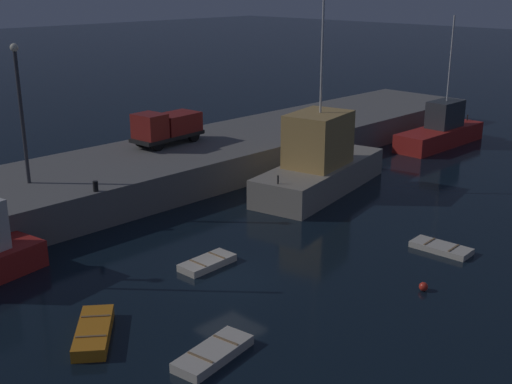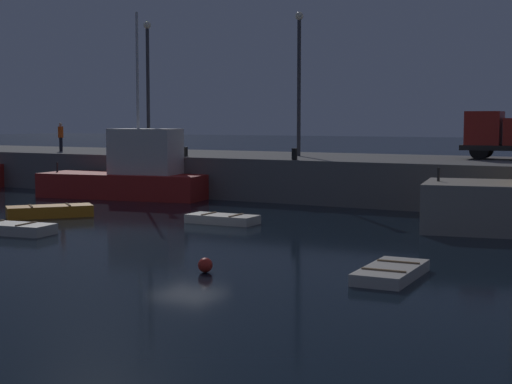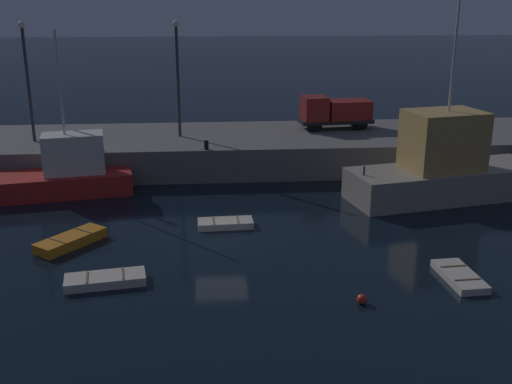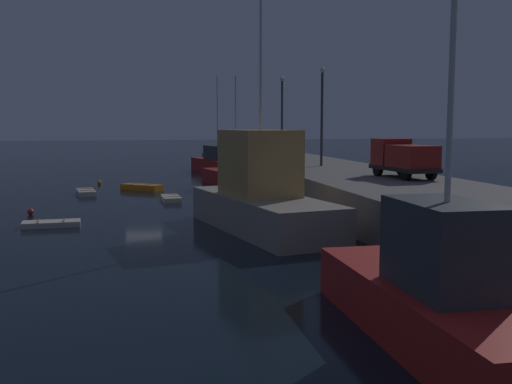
{
  "view_description": "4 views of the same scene",
  "coord_description": "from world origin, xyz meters",
  "px_view_note": "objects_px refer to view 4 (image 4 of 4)",
  "views": [
    {
      "loc": [
        -18.13,
        -19.59,
        12.82
      ],
      "look_at": [
        6.5,
        4.82,
        1.56
      ],
      "focal_mm": 46.04,
      "sensor_mm": 36.0,
      "label": 1
    },
    {
      "loc": [
        16.45,
        -23.65,
        3.99
      ],
      "look_at": [
        0.81,
        3.64,
        1.11
      ],
      "focal_mm": 54.99,
      "sensor_mm": 36.0,
      "label": 2
    },
    {
      "loc": [
        -0.45,
        -26.9,
        11.05
      ],
      "look_at": [
        2.08,
        4.76,
        0.87
      ],
      "focal_mm": 42.7,
      "sensor_mm": 36.0,
      "label": 3
    },
    {
      "loc": [
        42.2,
        -0.84,
        5.35
      ],
      "look_at": [
        5.96,
        6.78,
        1.14
      ],
      "focal_mm": 42.09,
      "sensor_mm": 36.0,
      "label": 4
    }
  ],
  "objects_px": {
    "rowboat_white_mid": "(142,187)",
    "dinghy_orange_near": "(171,198)",
    "fishing_boat_white": "(433,296)",
    "dinghy_red_small": "(86,192)",
    "bollard_east": "(229,151)",
    "bollard_central": "(264,160)",
    "mooring_buoy_near": "(30,212)",
    "lamp_post_east": "(322,108)",
    "dockworker": "(257,146)",
    "fishing_trawler_red": "(215,162)",
    "rowboat_blue_far": "(51,224)",
    "bollard_west": "(277,164)",
    "lamp_post_west": "(282,111)",
    "fishing_boat_blue": "(234,172)",
    "fishing_boat_orange": "(262,195)",
    "mooring_buoy_mid": "(99,182)",
    "utility_truck": "(403,157)"
  },
  "relations": [
    {
      "from": "fishing_trawler_red",
      "to": "mooring_buoy_near",
      "type": "distance_m",
      "value": 33.54
    },
    {
      "from": "fishing_boat_orange",
      "to": "rowboat_blue_far",
      "type": "relative_size",
      "value": 4.08
    },
    {
      "from": "fishing_boat_white",
      "to": "dinghy_red_small",
      "type": "distance_m",
      "value": 35.53
    },
    {
      "from": "fishing_trawler_red",
      "to": "dinghy_red_small",
      "type": "xyz_separation_m",
      "value": [
        19.94,
        -12.75,
        -0.88
      ]
    },
    {
      "from": "fishing_boat_orange",
      "to": "lamp_post_west",
      "type": "bearing_deg",
      "value": 163.42
    },
    {
      "from": "dockworker",
      "to": "bollard_east",
      "type": "xyz_separation_m",
      "value": [
        -6.46,
        -1.84,
        -0.73
      ]
    },
    {
      "from": "rowboat_white_mid",
      "to": "lamp_post_east",
      "type": "distance_m",
      "value": 15.77
    },
    {
      "from": "dockworker",
      "to": "bollard_central",
      "type": "bearing_deg",
      "value": -9.03
    },
    {
      "from": "mooring_buoy_near",
      "to": "dockworker",
      "type": "bearing_deg",
      "value": 140.88
    },
    {
      "from": "dinghy_red_small",
      "to": "mooring_buoy_mid",
      "type": "xyz_separation_m",
      "value": [
        -7.67,
        0.63,
        0.0
      ]
    },
    {
      "from": "fishing_boat_white",
      "to": "fishing_boat_orange",
      "type": "bearing_deg",
      "value": -177.54
    },
    {
      "from": "fishing_boat_white",
      "to": "lamp_post_east",
      "type": "distance_m",
      "value": 32.85
    },
    {
      "from": "lamp_post_east",
      "to": "utility_truck",
      "type": "relative_size",
      "value": 1.42
    },
    {
      "from": "bollard_east",
      "to": "fishing_trawler_red",
      "type": "bearing_deg",
      "value": -110.97
    },
    {
      "from": "dockworker",
      "to": "bollard_west",
      "type": "height_order",
      "value": "dockworker"
    },
    {
      "from": "rowboat_blue_far",
      "to": "lamp_post_east",
      "type": "xyz_separation_m",
      "value": [
        -12.04,
        18.68,
        6.4
      ]
    },
    {
      "from": "utility_truck",
      "to": "rowboat_white_mid",
      "type": "bearing_deg",
      "value": -135.33
    },
    {
      "from": "lamp_post_east",
      "to": "fishing_boat_white",
      "type": "bearing_deg",
      "value": -13.26
    },
    {
      "from": "fishing_boat_orange",
      "to": "utility_truck",
      "type": "bearing_deg",
      "value": 114.44
    },
    {
      "from": "rowboat_white_mid",
      "to": "dinghy_red_small",
      "type": "xyz_separation_m",
      "value": [
        2.23,
        -4.22,
        -0.06
      ]
    },
    {
      "from": "fishing_boat_white",
      "to": "dinghy_orange_near",
      "type": "relative_size",
      "value": 3.63
    },
    {
      "from": "fishing_boat_white",
      "to": "dockworker",
      "type": "height_order",
      "value": "fishing_boat_white"
    },
    {
      "from": "rowboat_white_mid",
      "to": "bollard_east",
      "type": "xyz_separation_m",
      "value": [
        -17.13,
        10.03,
        2.13
      ]
    },
    {
      "from": "dinghy_orange_near",
      "to": "mooring_buoy_mid",
      "type": "height_order",
      "value": "dinghy_orange_near"
    },
    {
      "from": "bollard_east",
      "to": "bollard_central",
      "type": "bearing_deg",
      "value": 0.65
    },
    {
      "from": "lamp_post_west",
      "to": "bollard_central",
      "type": "relative_size",
      "value": 15.28
    },
    {
      "from": "fishing_boat_white",
      "to": "fishing_trawler_red",
      "type": "bearing_deg",
      "value": 177.59
    },
    {
      "from": "dinghy_orange_near",
      "to": "dinghy_red_small",
      "type": "xyz_separation_m",
      "value": [
        -5.05,
        -6.08,
        0.02
      ]
    },
    {
      "from": "rowboat_white_mid",
      "to": "bollard_east",
      "type": "relative_size",
      "value": 6.41
    },
    {
      "from": "rowboat_white_mid",
      "to": "dockworker",
      "type": "bearing_deg",
      "value": 131.98
    },
    {
      "from": "mooring_buoy_near",
      "to": "bollard_east",
      "type": "xyz_separation_m",
      "value": [
        -29.29,
        16.74,
        2.17
      ]
    },
    {
      "from": "utility_truck",
      "to": "fishing_boat_blue",
      "type": "bearing_deg",
      "value": -157.4
    },
    {
      "from": "dinghy_red_small",
      "to": "dockworker",
      "type": "bearing_deg",
      "value": 128.74
    },
    {
      "from": "lamp_post_east",
      "to": "bollard_west",
      "type": "xyz_separation_m",
      "value": [
        1.77,
        -3.95,
        -4.17
      ]
    },
    {
      "from": "mooring_buoy_near",
      "to": "lamp_post_east",
      "type": "xyz_separation_m",
      "value": [
        -7.53,
        20.4,
        6.36
      ]
    },
    {
      "from": "bollard_east",
      "to": "dinghy_orange_near",
      "type": "bearing_deg",
      "value": -18.5
    },
    {
      "from": "dinghy_orange_near",
      "to": "rowboat_blue_far",
      "type": "bearing_deg",
      "value": -36.11
    },
    {
      "from": "lamp_post_east",
      "to": "bollard_central",
      "type": "bearing_deg",
      "value": -144.79
    },
    {
      "from": "bollard_east",
      "to": "mooring_buoy_near",
      "type": "bearing_deg",
      "value": -29.74
    },
    {
      "from": "fishing_boat_blue",
      "to": "lamp_post_west",
      "type": "distance_m",
      "value": 7.76
    },
    {
      "from": "fishing_boat_blue",
      "to": "fishing_boat_white",
      "type": "relative_size",
      "value": 0.92
    },
    {
      "from": "fishing_trawler_red",
      "to": "fishing_boat_blue",
      "type": "relative_size",
      "value": 1.12
    },
    {
      "from": "fishing_boat_orange",
      "to": "bollard_east",
      "type": "height_order",
      "value": "fishing_boat_orange"
    },
    {
      "from": "bollard_west",
      "to": "bollard_central",
      "type": "relative_size",
      "value": 1.13
    },
    {
      "from": "fishing_boat_blue",
      "to": "lamp_post_west",
      "type": "xyz_separation_m",
      "value": [
        -2.66,
        4.94,
        5.35
      ]
    },
    {
      "from": "lamp_post_west",
      "to": "bollard_central",
      "type": "xyz_separation_m",
      "value": [
        4.49,
        -2.71,
        -4.21
      ]
    },
    {
      "from": "fishing_trawler_red",
      "to": "mooring_buoy_mid",
      "type": "xyz_separation_m",
      "value": [
        12.28,
        -12.12,
        -0.88
      ]
    },
    {
      "from": "fishing_trawler_red",
      "to": "mooring_buoy_mid",
      "type": "height_order",
      "value": "fishing_trawler_red"
    },
    {
      "from": "rowboat_white_mid",
      "to": "dinghy_orange_near",
      "type": "bearing_deg",
      "value": 14.35
    },
    {
      "from": "fishing_trawler_red",
      "to": "dinghy_orange_near",
      "type": "height_order",
      "value": "fishing_trawler_red"
    }
  ]
}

